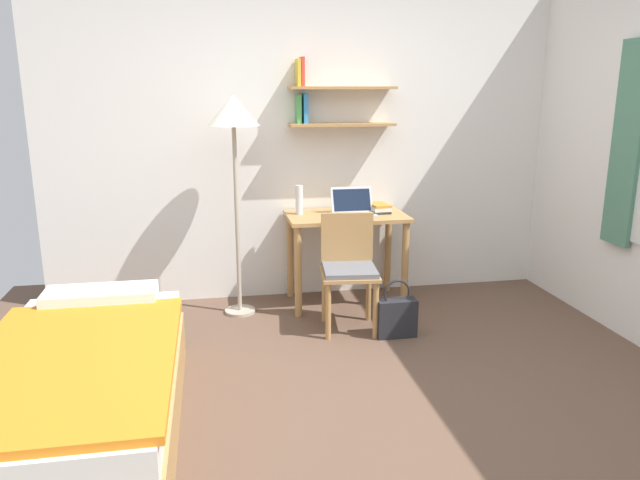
{
  "coord_description": "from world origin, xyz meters",
  "views": [
    {
      "loc": [
        -0.85,
        -2.89,
        1.73
      ],
      "look_at": [
        -0.23,
        0.51,
        0.85
      ],
      "focal_mm": 33.69,
      "sensor_mm": 36.0,
      "label": 1
    }
  ],
  "objects_px": {
    "desk_chair": "(349,266)",
    "standing_lamp": "(234,124)",
    "book_stack": "(379,208)",
    "handbag": "(396,316)",
    "desk": "(346,232)",
    "water_bottle": "(299,200)",
    "laptop": "(353,207)",
    "bed": "(81,391)"
  },
  "relations": [
    {
      "from": "desk_chair",
      "to": "standing_lamp",
      "type": "bearing_deg",
      "value": 151.15
    },
    {
      "from": "book_stack",
      "to": "handbag",
      "type": "xyz_separation_m",
      "value": [
        -0.08,
        -0.77,
        -0.63
      ]
    },
    {
      "from": "desk",
      "to": "water_bottle",
      "type": "relative_size",
      "value": 4.09
    },
    {
      "from": "laptop",
      "to": "desk_chair",
      "type": "bearing_deg",
      "value": -106.11
    },
    {
      "from": "standing_lamp",
      "to": "laptop",
      "type": "height_order",
      "value": "standing_lamp"
    },
    {
      "from": "bed",
      "to": "book_stack",
      "type": "distance_m",
      "value": 2.7
    },
    {
      "from": "standing_lamp",
      "to": "laptop",
      "type": "xyz_separation_m",
      "value": [
        0.93,
        0.08,
        -0.67
      ]
    },
    {
      "from": "water_bottle",
      "to": "standing_lamp",
      "type": "bearing_deg",
      "value": -163.6
    },
    {
      "from": "bed",
      "to": "standing_lamp",
      "type": "distance_m",
      "value": 2.19
    },
    {
      "from": "bed",
      "to": "water_bottle",
      "type": "height_order",
      "value": "water_bottle"
    },
    {
      "from": "desk",
      "to": "laptop",
      "type": "distance_m",
      "value": 0.21
    },
    {
      "from": "bed",
      "to": "book_stack",
      "type": "xyz_separation_m",
      "value": [
        2.03,
        1.69,
        0.54
      ]
    },
    {
      "from": "desk",
      "to": "book_stack",
      "type": "height_order",
      "value": "book_stack"
    },
    {
      "from": "bed",
      "to": "book_stack",
      "type": "bearing_deg",
      "value": 39.85
    },
    {
      "from": "desk_chair",
      "to": "book_stack",
      "type": "bearing_deg",
      "value": 54.97
    },
    {
      "from": "bed",
      "to": "laptop",
      "type": "height_order",
      "value": "laptop"
    },
    {
      "from": "standing_lamp",
      "to": "water_bottle",
      "type": "height_order",
      "value": "standing_lamp"
    },
    {
      "from": "standing_lamp",
      "to": "book_stack",
      "type": "bearing_deg",
      "value": 5.18
    },
    {
      "from": "laptop",
      "to": "book_stack",
      "type": "xyz_separation_m",
      "value": [
        0.23,
        0.03,
        -0.02
      ]
    },
    {
      "from": "standing_lamp",
      "to": "desk_chair",
      "type": "bearing_deg",
      "value": -28.85
    },
    {
      "from": "bed",
      "to": "handbag",
      "type": "relative_size",
      "value": 4.43
    },
    {
      "from": "book_stack",
      "to": "handbag",
      "type": "relative_size",
      "value": 0.54
    },
    {
      "from": "handbag",
      "to": "laptop",
      "type": "bearing_deg",
      "value": 101.36
    },
    {
      "from": "water_bottle",
      "to": "bed",
      "type": "bearing_deg",
      "value": -128.43
    },
    {
      "from": "bed",
      "to": "handbag",
      "type": "height_order",
      "value": "bed"
    },
    {
      "from": "desk",
      "to": "handbag",
      "type": "distance_m",
      "value": 0.89
    },
    {
      "from": "desk",
      "to": "book_stack",
      "type": "bearing_deg",
      "value": 5.35
    },
    {
      "from": "desk_chair",
      "to": "bed",
      "type": "bearing_deg",
      "value": -144.98
    },
    {
      "from": "desk_chair",
      "to": "standing_lamp",
      "type": "height_order",
      "value": "standing_lamp"
    },
    {
      "from": "water_bottle",
      "to": "handbag",
      "type": "relative_size",
      "value": 0.55
    },
    {
      "from": "bed",
      "to": "desk",
      "type": "distance_m",
      "value": 2.44
    },
    {
      "from": "laptop",
      "to": "handbag",
      "type": "xyz_separation_m",
      "value": [
        0.15,
        -0.75,
        -0.65
      ]
    },
    {
      "from": "water_bottle",
      "to": "book_stack",
      "type": "relative_size",
      "value": 1.02
    },
    {
      "from": "desk",
      "to": "book_stack",
      "type": "xyz_separation_m",
      "value": [
        0.28,
        0.03,
        0.19
      ]
    },
    {
      "from": "water_bottle",
      "to": "desk_chair",
      "type": "bearing_deg",
      "value": -64.39
    },
    {
      "from": "bed",
      "to": "handbag",
      "type": "xyz_separation_m",
      "value": [
        1.95,
        0.92,
        -0.09
      ]
    },
    {
      "from": "desk_chair",
      "to": "laptop",
      "type": "height_order",
      "value": "laptop"
    },
    {
      "from": "book_stack",
      "to": "standing_lamp",
      "type": "bearing_deg",
      "value": -174.82
    },
    {
      "from": "standing_lamp",
      "to": "water_bottle",
      "type": "xyz_separation_m",
      "value": [
        0.5,
        0.15,
        -0.61
      ]
    },
    {
      "from": "standing_lamp",
      "to": "handbag",
      "type": "height_order",
      "value": "standing_lamp"
    },
    {
      "from": "bed",
      "to": "book_stack",
      "type": "height_order",
      "value": "book_stack"
    },
    {
      "from": "bed",
      "to": "handbag",
      "type": "distance_m",
      "value": 2.16
    }
  ]
}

